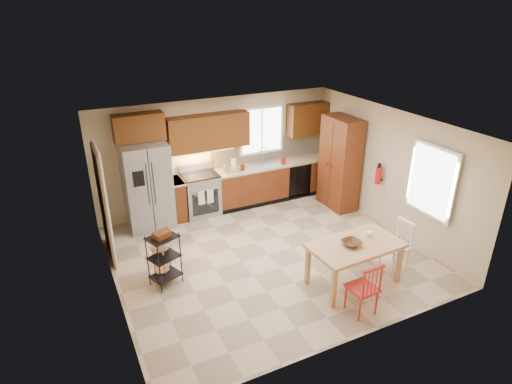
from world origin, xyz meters
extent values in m
plane|color=tan|center=(0.00, 0.00, 0.00)|extent=(5.50, 5.50, 0.00)
cube|color=silver|center=(0.00, 0.00, 2.50)|extent=(5.50, 5.00, 0.02)
cube|color=#CCB793|center=(0.00, 2.50, 1.25)|extent=(5.50, 0.02, 2.50)
cube|color=#CCB793|center=(0.00, -2.50, 1.25)|extent=(5.50, 0.02, 2.50)
cube|color=#CCB793|center=(-2.75, 0.00, 1.25)|extent=(0.02, 5.00, 2.50)
cube|color=#CCB793|center=(2.75, 0.00, 1.25)|extent=(0.02, 5.00, 2.50)
cube|color=gray|center=(-1.70, 2.12, 0.91)|extent=(0.92, 0.75, 1.82)
cube|color=gray|center=(-0.55, 2.19, 0.46)|extent=(0.76, 0.63, 0.92)
cube|color=#5C2710|center=(-1.10, 2.20, 0.45)|extent=(0.30, 0.60, 0.90)
cube|color=#5C2710|center=(1.29, 2.20, 0.45)|extent=(2.92, 0.60, 0.90)
cube|color=black|center=(1.85, 1.91, 0.45)|extent=(0.60, 0.02, 0.78)
cube|color=beige|center=(1.29, 2.48, 1.18)|extent=(2.92, 0.03, 0.55)
cube|color=#592D0E|center=(-1.70, 2.33, 2.10)|extent=(1.00, 0.35, 0.55)
cube|color=#592D0E|center=(-0.25, 2.33, 1.83)|extent=(1.80, 0.35, 0.75)
cube|color=#592D0E|center=(2.25, 2.33, 1.83)|extent=(1.00, 0.35, 0.75)
cube|color=white|center=(1.10, 2.48, 1.65)|extent=(1.12, 0.04, 1.12)
cube|color=gray|center=(1.10, 2.20, 0.86)|extent=(0.62, 0.46, 0.16)
cube|color=#FFBF66|center=(-0.55, 2.30, 1.43)|extent=(1.60, 0.30, 0.01)
imported|color=red|center=(1.48, 2.10, 1.00)|extent=(0.09, 0.09, 0.19)
cylinder|color=silver|center=(0.25, 2.15, 1.04)|extent=(0.12, 0.12, 0.28)
cylinder|color=gray|center=(0.05, 2.15, 0.99)|extent=(0.11, 0.11, 0.18)
cylinder|color=#4A2A13|center=(0.45, 2.12, 0.97)|extent=(0.10, 0.10, 0.14)
cube|color=#5C2710|center=(2.43, 1.20, 1.05)|extent=(0.50, 0.95, 2.10)
cylinder|color=red|center=(2.63, 0.15, 1.10)|extent=(0.12, 0.12, 0.36)
cube|color=white|center=(2.68, -1.15, 1.45)|extent=(0.04, 1.02, 1.32)
cube|color=#8C7A59|center=(-2.67, 1.30, 1.05)|extent=(0.04, 0.95, 2.10)
imported|color=#4A2A13|center=(0.79, -1.40, 0.76)|extent=(0.32, 0.32, 0.08)
cylinder|color=silver|center=(1.22, -1.30, 0.78)|extent=(0.11, 0.11, 0.13)
camera|label=1|loc=(-3.22, -6.10, 4.39)|focal=30.00mm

